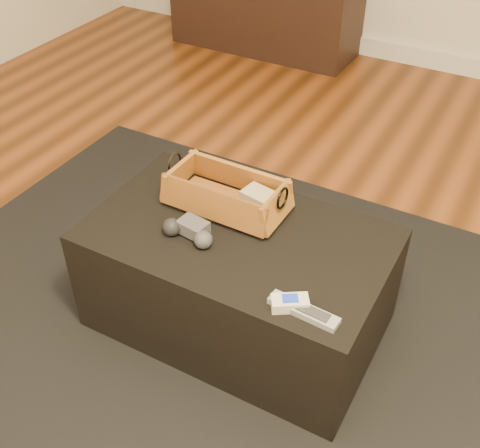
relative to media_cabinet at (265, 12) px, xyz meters
The scene contains 11 objects.
floor 2.74m from the media_cabinet, 66.75° to the right, with size 5.00×5.50×0.01m, color brown.
baseboard 1.12m from the media_cabinet, 11.63° to the left, with size 5.00×0.04×0.12m, color white.
media_cabinet is the anchor object (origin of this frame).
area_rug 2.67m from the media_cabinet, 65.46° to the right, with size 2.60×2.00×0.01m, color black.
ottoman 2.62m from the media_cabinet, 65.01° to the right, with size 1.00×0.60×0.42m, color black.
tv_remote 2.49m from the media_cabinet, 66.73° to the right, with size 0.22×0.05×0.02m, color black.
cloth_bundle 2.50m from the media_cabinet, 63.48° to the right, with size 0.12×0.08×0.06m, color tan.
wicker_basket 2.48m from the media_cabinet, 66.13° to the right, with size 0.43×0.23×0.15m.
game_controller 2.67m from the media_cabinet, 68.31° to the right, with size 0.19×0.11×0.06m.
silver_remote 2.97m from the media_cabinet, 60.92° to the right, with size 0.21×0.06×0.02m.
cream_gadget 2.95m from the media_cabinet, 61.65° to the right, with size 0.12×0.10×0.04m.
Camera 1 is at (0.77, -1.19, 1.69)m, focal length 45.00 mm.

